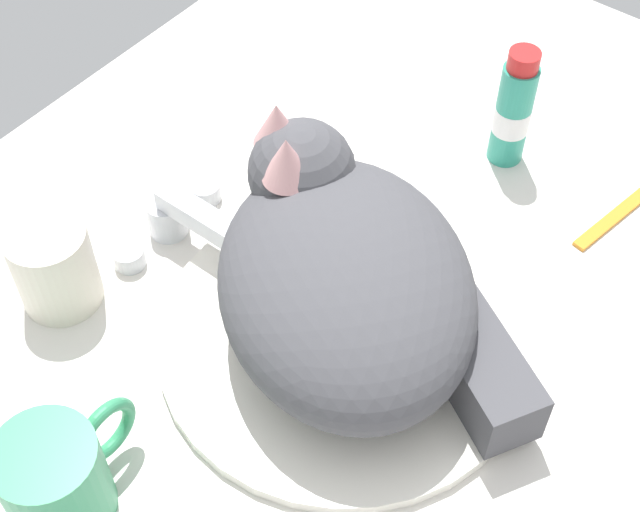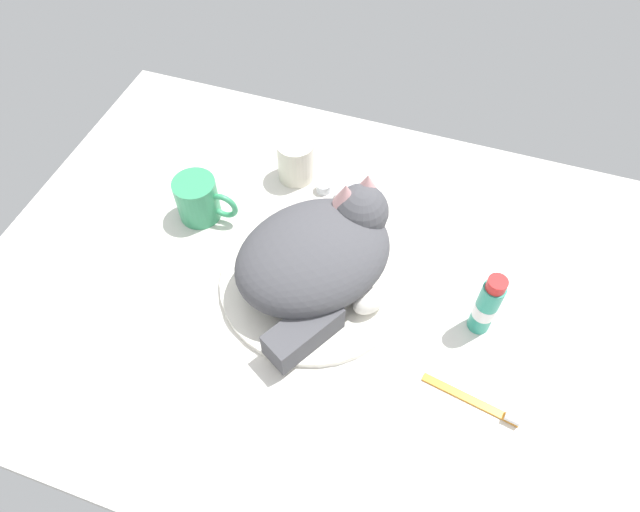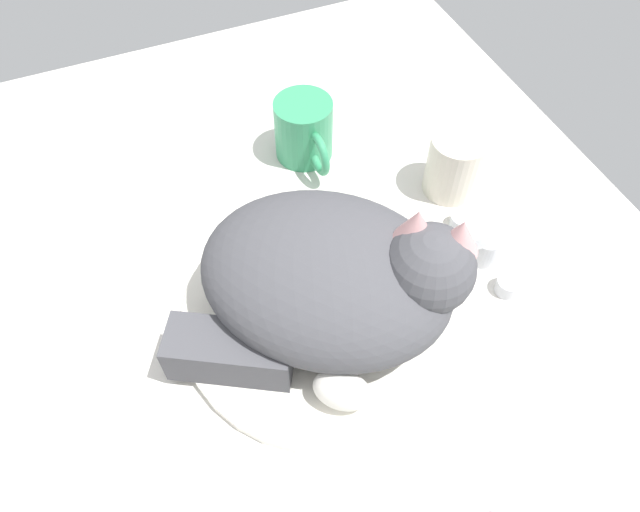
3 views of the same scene
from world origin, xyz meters
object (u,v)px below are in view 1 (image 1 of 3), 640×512
cat (347,275)px  faucet (178,219)px  toothbrush (634,200)px  rinse_cup (54,266)px  toothpaste_bottle (513,111)px  coffee_mug (58,477)px

cat → faucet: bearing=92.6°
faucet → toothbrush: 41.86cm
rinse_cup → toothbrush: 52.29cm
cat → toothbrush: cat is taller
toothpaste_bottle → toothbrush: size_ratio=0.86×
cat → toothpaste_bottle: cat is taller
toothpaste_bottle → faucet: bearing=146.7°
cat → toothpaste_bottle: (26.08, 0.10, -1.70)cm
cat → coffee_mug: (-24.50, 6.74, -3.46)cm
coffee_mug → toothpaste_bottle: toothpaste_bottle is taller
cat → toothbrush: size_ratio=2.31×
rinse_cup → toothpaste_bottle: (37.89, -21.09, 1.76)cm
toothbrush → coffee_mug: bearing=159.7°
cat → coffee_mug: size_ratio=2.94×
rinse_cup → toothbrush: rinse_cup is taller
toothpaste_bottle → toothbrush: (1.85, -12.72, -5.29)cm
cat → rinse_cup: 24.51cm
toothbrush → rinse_cup: bearing=139.6°
faucet → coffee_mug: bearing=-155.0°
rinse_cup → toothbrush: size_ratio=0.56×
rinse_cup → cat: bearing=-60.9°
rinse_cup → toothbrush: (39.74, -33.81, -3.53)cm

